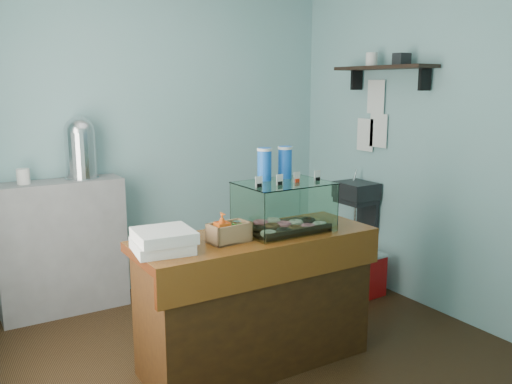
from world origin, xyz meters
TOP-DOWN VIEW (x-y plane):
  - ground at (0.00, 0.00)m, footprint 3.50×3.50m
  - room_shell at (0.03, 0.01)m, footprint 3.54×3.04m
  - counter at (0.00, -0.25)m, footprint 1.60×0.60m
  - back_shelf at (-0.90, 1.32)m, footprint 1.00×0.32m
  - display_case at (0.22, -0.22)m, footprint 0.60×0.44m
  - condiment_crate at (-0.23, -0.30)m, footprint 0.26×0.17m
  - pastry_boxes at (-0.65, -0.27)m, footprint 0.37×0.37m
  - coffee_urn at (-0.70, 1.34)m, footprint 0.28×0.28m
  - red_cooler at (1.40, 0.30)m, footprint 0.46×0.36m

SIDE VIEW (x-z plane):
  - ground at x=0.00m, z-range 0.00..0.00m
  - red_cooler at x=1.40m, z-range 0.00..0.39m
  - counter at x=0.00m, z-range 0.01..0.91m
  - back_shelf at x=-0.90m, z-range 0.00..1.10m
  - pastry_boxes at x=-0.65m, z-range 0.90..1.03m
  - condiment_crate at x=-0.23m, z-range 0.87..1.06m
  - display_case at x=0.22m, z-range 0.80..1.35m
  - coffee_urn at x=-0.70m, z-range 1.11..1.62m
  - room_shell at x=0.03m, z-range 0.30..3.12m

